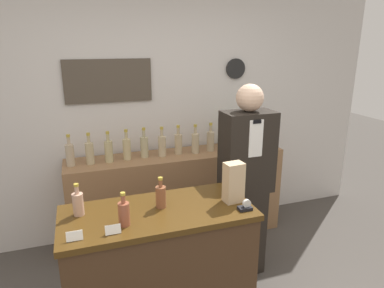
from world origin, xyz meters
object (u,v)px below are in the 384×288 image
at_px(potted_plant, 245,133).
at_px(shopkeeper, 246,183).
at_px(paper_bag, 234,182).
at_px(tape_dispenser, 246,207).

bearing_deg(potted_plant, shopkeeper, -115.99).
bearing_deg(shopkeeper, paper_bag, -126.65).
xyz_separation_m(shopkeeper, potted_plant, (0.36, 0.73, 0.24)).
height_order(potted_plant, tape_dispenser, potted_plant).
bearing_deg(paper_bag, tape_dispenser, -80.34).
relative_size(shopkeeper, potted_plant, 5.53).
distance_m(potted_plant, paper_bag, 1.39).
height_order(potted_plant, paper_bag, paper_bag).
distance_m(potted_plant, tape_dispenser, 1.51).
bearing_deg(tape_dispenser, potted_plant, 63.09).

